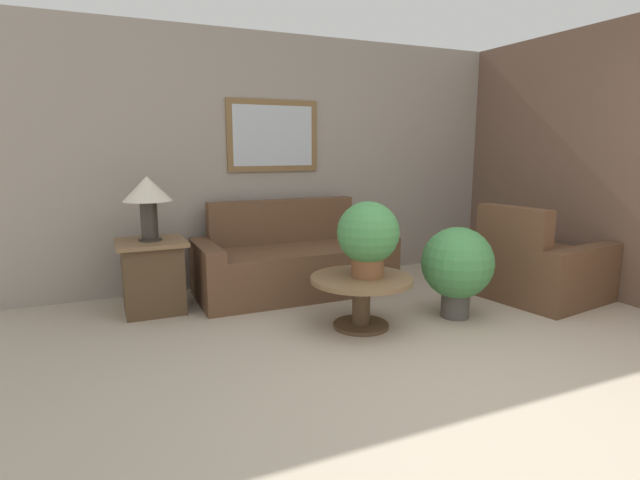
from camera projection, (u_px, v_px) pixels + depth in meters
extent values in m
plane|color=tan|center=(512.00, 399.00, 2.90)|extent=(20.00, 20.00, 0.00)
cube|color=gray|center=(305.00, 161.00, 5.46)|extent=(6.64, 0.06, 2.60)
cube|color=brown|center=(273.00, 136.00, 5.22)|extent=(0.99, 0.03, 0.74)
cube|color=#B2BCC6|center=(273.00, 136.00, 5.21)|extent=(0.87, 0.01, 0.62)
cube|color=brown|center=(582.00, 162.00, 4.99)|extent=(0.06, 5.09, 2.60)
cube|color=brown|center=(295.00, 270.00, 4.98)|extent=(1.56, 0.86, 0.46)
cube|color=brown|center=(282.00, 221.00, 5.21)|extent=(1.56, 0.16, 0.45)
cube|color=brown|center=(207.00, 274.00, 4.62)|extent=(0.18, 0.86, 0.56)
cube|color=brown|center=(371.00, 258.00, 5.32)|extent=(0.18, 0.86, 0.56)
cube|color=brown|center=(537.00, 273.00, 4.87)|extent=(1.07, 0.85, 0.46)
cube|color=brown|center=(513.00, 231.00, 4.57)|extent=(0.26, 0.73, 0.45)
cube|color=brown|center=(582.00, 278.00, 4.49)|extent=(0.99, 0.32, 0.56)
cube|color=brown|center=(499.00, 260.00, 5.23)|extent=(0.99, 0.32, 0.56)
cylinder|color=#4C3823|center=(361.00, 325.00, 4.06)|extent=(0.45, 0.45, 0.03)
cylinder|color=#4C3823|center=(361.00, 303.00, 4.03)|extent=(0.15, 0.15, 0.35)
cylinder|color=brown|center=(362.00, 279.00, 3.99)|extent=(0.82, 0.82, 0.04)
cube|color=#4C3823|center=(153.00, 278.00, 4.41)|extent=(0.50, 0.50, 0.61)
cube|color=brown|center=(151.00, 242.00, 4.35)|extent=(0.58, 0.58, 0.03)
cylinder|color=#2D2823|center=(150.00, 239.00, 4.35)|extent=(0.20, 0.20, 0.02)
cylinder|color=#2D2823|center=(149.00, 220.00, 4.32)|extent=(0.14, 0.14, 0.33)
cone|color=beige|center=(147.00, 189.00, 4.27)|extent=(0.42, 0.42, 0.21)
cylinder|color=brown|center=(368.00, 266.00, 3.98)|extent=(0.26, 0.26, 0.17)
sphere|color=#428447|center=(368.00, 233.00, 3.93)|extent=(0.50, 0.50, 0.50)
cylinder|color=#4C4742|center=(455.00, 303.00, 4.29)|extent=(0.24, 0.24, 0.25)
sphere|color=#428447|center=(457.00, 263.00, 4.22)|extent=(0.61, 0.61, 0.61)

